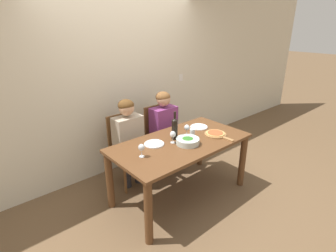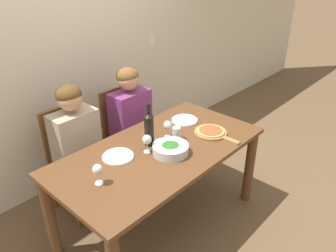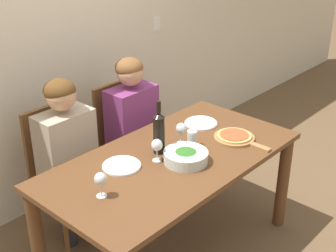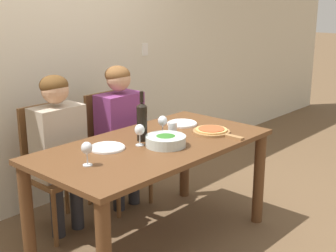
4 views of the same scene
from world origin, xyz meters
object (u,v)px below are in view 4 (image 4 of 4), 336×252
at_px(broccoli_bowl, 166,141).
at_px(dinner_plate_right, 182,123).
at_px(wine_bottle, 142,121).
at_px(wine_glass_centre, 140,131).
at_px(chair_right, 113,146).
at_px(wine_glass_right, 163,122).
at_px(dinner_plate_left, 107,147).
at_px(wine_glass_left, 87,149).
at_px(pizza_on_board, 212,131).
at_px(chair_left, 52,165).
at_px(water_tumbler, 173,130).
at_px(person_woman, 60,140).
at_px(person_man, 121,124).

height_order(broccoli_bowl, dinner_plate_right, broccoli_bowl).
bearing_deg(wine_bottle, wine_glass_centre, -143.42).
relative_size(chair_right, wine_glass_right, 6.45).
height_order(dinner_plate_left, wine_glass_left, wine_glass_left).
height_order(dinner_plate_left, dinner_plate_right, same).
bearing_deg(pizza_on_board, broccoli_bowl, 173.53).
height_order(broccoli_bowl, pizza_on_board, broccoli_bowl).
bearing_deg(wine_glass_left, wine_glass_right, 6.41).
bearing_deg(chair_left, water_tumbler, -55.32).
bearing_deg(wine_glass_centre, dinner_plate_right, 12.32).
height_order(person_woman, dinner_plate_left, person_woman).
height_order(chair_left, dinner_plate_left, chair_left).
height_order(person_woman, person_man, same).
bearing_deg(dinner_plate_left, wine_glass_centre, -28.93).
distance_m(person_man, wine_glass_left, 1.11).
bearing_deg(wine_glass_centre, chair_left, 107.50).
distance_m(person_man, broccoli_bowl, 0.81).
bearing_deg(chair_left, chair_right, 0.00).
bearing_deg(dinner_plate_left, person_woman, 93.54).
bearing_deg(wine_bottle, dinner_plate_left, 171.51).
xyz_separation_m(person_man, wine_bottle, (-0.30, -0.55, 0.19)).
bearing_deg(chair_right, dinner_plate_right, -69.77).
distance_m(person_woman, wine_glass_centre, 0.67).
relative_size(wine_bottle, wine_glass_left, 2.38).
relative_size(dinner_plate_left, wine_glass_left, 1.59).
height_order(person_man, dinner_plate_left, person_man).
bearing_deg(wine_glass_left, wine_glass_centre, 5.17).
bearing_deg(dinner_plate_right, wine_bottle, -172.76).
xyz_separation_m(chair_right, broccoli_bowl, (-0.28, -0.87, 0.30)).
height_order(wine_glass_left, water_tumbler, wine_glass_left).
distance_m(person_man, dinner_plate_left, 0.78).
bearing_deg(dinner_plate_right, chair_right, 110.23).
bearing_deg(pizza_on_board, dinner_plate_right, 84.23).
distance_m(wine_glass_centre, water_tumbler, 0.31).
distance_m(chair_left, wine_glass_right, 0.93).
distance_m(wine_bottle, wine_glass_left, 0.59).
height_order(person_woman, wine_glass_centre, person_woman).
bearing_deg(chair_right, wine_glass_left, -138.53).
bearing_deg(wine_bottle, chair_right, 65.97).
xyz_separation_m(person_man, wine_glass_left, (-0.88, -0.66, 0.14)).
height_order(person_woman, pizza_on_board, person_woman).
relative_size(chair_left, wine_glass_left, 6.45).
distance_m(wine_bottle, water_tumbler, 0.25).
relative_size(chair_left, wine_glass_right, 6.45).
xyz_separation_m(dinner_plate_right, wine_glass_left, (-1.10, -0.18, 0.10)).
height_order(wine_bottle, pizza_on_board, wine_bottle).
bearing_deg(dinner_plate_left, pizza_on_board, -21.41).
relative_size(chair_left, chair_right, 1.00).
distance_m(pizza_on_board, wine_glass_left, 1.08).
height_order(pizza_on_board, wine_glass_left, wine_glass_left).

